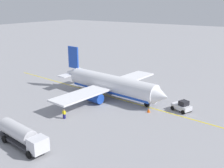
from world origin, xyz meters
name	(u,v)px	position (x,y,z in m)	size (l,w,h in m)	color
ground_plane	(112,97)	(0.00, 0.00, 0.00)	(400.00, 400.00, 0.00)	#939399
airplane	(110,85)	(-0.44, 0.04, 2.78)	(28.72, 29.90, 9.94)	white
fuel_tanker	(22,135)	(1.43, -25.01, 1.72)	(10.57, 3.78, 3.15)	#2D2D33
pushback_tug	(182,106)	(15.61, 0.88, 1.01)	(4.07, 3.34, 2.20)	silver
refueling_worker	(64,114)	(-0.49, -14.39, 0.82)	(0.57, 0.44, 1.71)	navy
safety_cone_nose	(149,110)	(10.65, -3.20, 0.37)	(0.67, 0.67, 0.74)	#F2590F
taxi_line_marking	(112,97)	(0.00, 0.00, 0.01)	(68.41, 0.30, 0.01)	yellow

